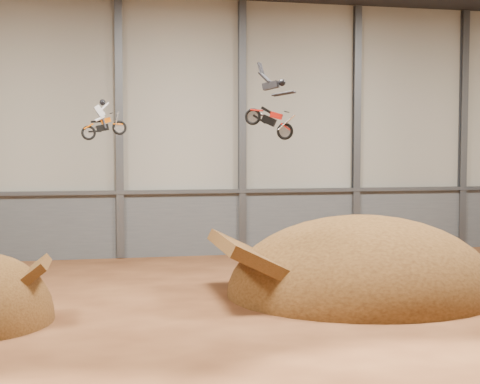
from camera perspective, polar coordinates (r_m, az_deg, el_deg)
name	(u,v)px	position (r m, az deg, el deg)	size (l,w,h in m)	color
floor	(233,325)	(22.50, -0.56, -11.30)	(40.00, 40.00, 0.00)	#522A15
back_wall	(181,128)	(36.61, -5.02, 5.45)	(40.00, 0.10, 14.00)	#9D998B
lower_band_back	(182,224)	(36.71, -4.96, -2.76)	(39.80, 0.18, 3.50)	#53565B
steel_rail	(182,192)	(36.41, -4.95, 0.03)	(39.80, 0.35, 0.20)	#47494F
steel_column_2	(119,128)	(36.19, -10.26, 5.43)	(0.40, 0.36, 13.90)	#47494F
steel_column_3	(242,128)	(36.94, 0.18, 5.45)	(0.40, 0.36, 13.90)	#47494F
steel_column_4	(356,129)	(38.83, 9.90, 5.30)	(0.40, 0.36, 13.90)	#47494F
steel_column_5	(463,130)	(41.72, 18.50, 5.04)	(0.40, 0.36, 13.90)	#47494F
landing_ramp	(362,293)	(27.77, 10.39, -8.50)	(11.00, 9.73, 6.35)	#402510
fmx_rider_a	(105,117)	(28.15, -11.43, 6.31)	(1.86, 0.71, 1.68)	#C85303
fmx_rider_b	(266,101)	(24.10, 2.19, 7.76)	(2.54, 0.72, 2.17)	red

